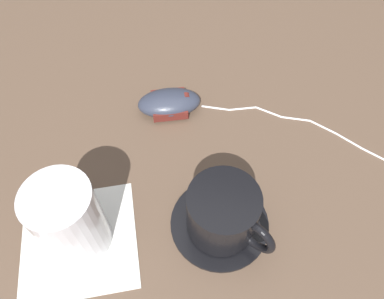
{
  "coord_description": "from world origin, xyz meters",
  "views": [
    {
      "loc": [
        -0.23,
        -0.08,
        0.47
      ],
      "look_at": [
        0.06,
        -0.02,
        0.03
      ],
      "focal_mm": 35.0,
      "sensor_mm": 36.0,
      "label": 1
    }
  ],
  "objects": [
    {
      "name": "computer_mouse",
      "position": [
        0.15,
        0.03,
        0.02
      ],
      "size": [
        0.09,
        0.11,
        0.03
      ],
      "color": "#2D3342",
      "rests_on": "ground"
    },
    {
      "name": "napkin_under_glass",
      "position": [
        -0.09,
        0.09,
        0.0
      ],
      "size": [
        0.19,
        0.19,
        0.0
      ],
      "primitive_type": "cube",
      "rotation": [
        0.0,
        0.0,
        0.39
      ],
      "color": "silver",
      "rests_on": "ground"
    },
    {
      "name": "coffee_cup",
      "position": [
        -0.03,
        -0.08,
        0.04
      ],
      "size": [
        0.09,
        0.11,
        0.07
      ],
      "color": "black",
      "rests_on": "saucer"
    },
    {
      "name": "mouse_cable",
      "position": [
        0.16,
        -0.17,
        0.0
      ],
      "size": [
        0.07,
        0.3,
        0.0
      ],
      "color": "white",
      "rests_on": "ground"
    },
    {
      "name": "saucer",
      "position": [
        -0.03,
        -0.08,
        0.0
      ],
      "size": [
        0.13,
        0.13,
        0.01
      ],
      "primitive_type": "cylinder",
      "color": "black",
      "rests_on": "ground"
    },
    {
      "name": "drinking_glass",
      "position": [
        -0.09,
        0.09,
        0.06
      ],
      "size": [
        0.08,
        0.08,
        0.12
      ],
      "primitive_type": "cylinder",
      "color": "silver",
      "rests_on": "napkin_under_glass"
    },
    {
      "name": "ground_plane",
      "position": [
        0.0,
        0.0,
        0.0
      ],
      "size": [
        3.0,
        3.0,
        0.0
      ],
      "primitive_type": "plane",
      "color": "brown"
    }
  ]
}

